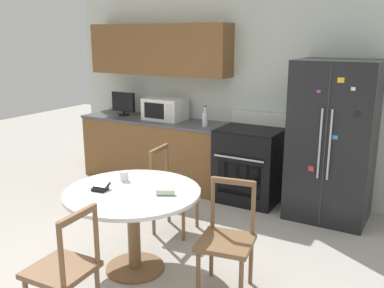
% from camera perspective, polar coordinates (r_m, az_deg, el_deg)
% --- Properties ---
extents(ground_plane, '(14.00, 14.00, 0.00)m').
position_cam_1_polar(ground_plane, '(3.94, -10.45, -17.01)').
color(ground_plane, '#B2ADA3').
extents(back_wall, '(5.20, 0.44, 2.60)m').
position_cam_1_polar(back_wall, '(5.74, 3.51, 8.42)').
color(back_wall, silver).
rests_on(back_wall, ground_plane).
extents(kitchen_counter, '(2.14, 0.64, 0.90)m').
position_cam_1_polar(kitchen_counter, '(6.09, -4.99, -0.78)').
color(kitchen_counter, brown).
rests_on(kitchen_counter, ground_plane).
extents(refrigerator, '(0.87, 0.72, 1.78)m').
position_cam_1_polar(refrigerator, '(4.98, 18.20, 0.34)').
color(refrigerator, black).
rests_on(refrigerator, ground_plane).
extents(oven_range, '(0.76, 0.68, 1.08)m').
position_cam_1_polar(oven_range, '(5.39, 7.69, -2.67)').
color(oven_range, black).
rests_on(oven_range, ground_plane).
extents(microwave, '(0.54, 0.39, 0.30)m').
position_cam_1_polar(microwave, '(5.90, -3.61, 4.69)').
color(microwave, white).
rests_on(microwave, kitchen_counter).
extents(countertop_tv, '(0.38, 0.16, 0.34)m').
position_cam_1_polar(countertop_tv, '(6.28, -9.13, 5.43)').
color(countertop_tv, black).
rests_on(countertop_tv, kitchen_counter).
extents(counter_bottle, '(0.07, 0.07, 0.27)m').
position_cam_1_polar(counter_bottle, '(5.44, 1.74, 3.40)').
color(counter_bottle, silver).
rests_on(counter_bottle, kitchen_counter).
extents(dining_table, '(1.17, 1.17, 0.75)m').
position_cam_1_polar(dining_table, '(3.76, -7.88, -8.29)').
color(dining_table, white).
rests_on(dining_table, ground_plane).
extents(dining_chair_near, '(0.44, 0.44, 0.90)m').
position_cam_1_polar(dining_chair_near, '(3.25, -16.68, -15.80)').
color(dining_chair_near, brown).
rests_on(dining_chair_near, ground_plane).
extents(dining_chair_right, '(0.49, 0.49, 0.90)m').
position_cam_1_polar(dining_chair_right, '(3.52, 4.67, -12.67)').
color(dining_chair_right, brown).
rests_on(dining_chair_right, ground_plane).
extents(dining_chair_far, '(0.46, 0.46, 0.90)m').
position_cam_1_polar(dining_chair_far, '(4.52, -2.55, -6.38)').
color(dining_chair_far, brown).
rests_on(dining_chair_far, ground_plane).
extents(candle_glass, '(0.08, 0.08, 0.09)m').
position_cam_1_polar(candle_glass, '(3.94, -9.02, -4.35)').
color(candle_glass, silver).
rests_on(candle_glass, dining_table).
extents(folded_napkin, '(0.16, 0.12, 0.05)m').
position_cam_1_polar(folded_napkin, '(3.56, -3.55, -6.44)').
color(folded_napkin, beige).
rests_on(folded_napkin, dining_table).
extents(wallet, '(0.14, 0.14, 0.07)m').
position_cam_1_polar(wallet, '(3.75, -12.05, -5.62)').
color(wallet, black).
rests_on(wallet, dining_table).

